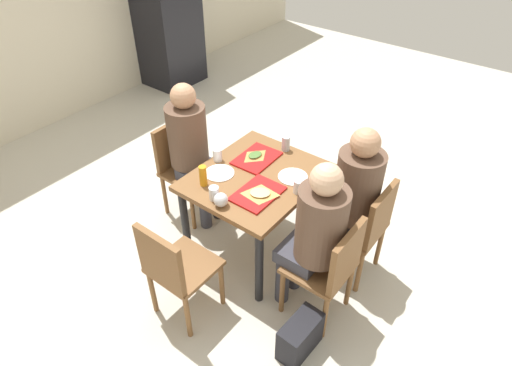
{
  "coord_description": "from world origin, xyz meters",
  "views": [
    {
      "loc": [
        -2.09,
        -1.61,
        2.69
      ],
      "look_at": [
        0.0,
        0.0,
        0.65
      ],
      "focal_mm": 31.25,
      "sensor_mm": 36.0,
      "label": 1
    }
  ],
  "objects_px": {
    "main_table": "(256,186)",
    "person_in_brown_jacket": "(352,191)",
    "pizza_slice_a": "(260,193)",
    "pizza_slice_b": "(255,155)",
    "chair_left_end": "(174,267)",
    "soda_can": "(286,143)",
    "tray_red_near": "(258,194)",
    "person_in_red": "(315,230)",
    "person_far_side": "(191,144)",
    "handbag": "(300,336)",
    "chair_near_right": "(365,225)",
    "foil_bundle": "(221,200)",
    "condiment_bottle": "(203,176)",
    "chair_near_left": "(331,266)",
    "paper_plate_center": "(220,173)",
    "drink_fridge": "(167,11)",
    "plastic_cup_a": "(218,155)",
    "plastic_cup_c": "(214,193)",
    "tray_red_far": "(257,158)",
    "chair_far_side": "(182,163)",
    "paper_plate_near_edge": "(293,177)",
    "plastic_cup_b": "(298,186)"
  },
  "relations": [
    {
      "from": "pizza_slice_a",
      "to": "drink_fridge",
      "type": "height_order",
      "value": "drink_fridge"
    },
    {
      "from": "person_in_brown_jacket",
      "to": "tray_red_near",
      "type": "bearing_deg",
      "value": 128.91
    },
    {
      "from": "chair_near_left",
      "to": "drink_fridge",
      "type": "relative_size",
      "value": 0.44
    },
    {
      "from": "main_table",
      "to": "person_in_brown_jacket",
      "type": "bearing_deg",
      "value": -69.69
    },
    {
      "from": "chair_near_left",
      "to": "person_in_brown_jacket",
      "type": "height_order",
      "value": "person_in_brown_jacket"
    },
    {
      "from": "condiment_bottle",
      "to": "chair_near_left",
      "type": "bearing_deg",
      "value": -85.93
    },
    {
      "from": "person_in_red",
      "to": "handbag",
      "type": "bearing_deg",
      "value": -155.98
    },
    {
      "from": "plastic_cup_c",
      "to": "foil_bundle",
      "type": "relative_size",
      "value": 1.0
    },
    {
      "from": "tray_red_far",
      "to": "handbag",
      "type": "distance_m",
      "value": 1.35
    },
    {
      "from": "person_in_red",
      "to": "plastic_cup_b",
      "type": "distance_m",
      "value": 0.41
    },
    {
      "from": "chair_far_side",
      "to": "pizza_slice_b",
      "type": "relative_size",
      "value": 4.55
    },
    {
      "from": "person_in_brown_jacket",
      "to": "condiment_bottle",
      "type": "distance_m",
      "value": 1.06
    },
    {
      "from": "chair_near_left",
      "to": "drink_fridge",
      "type": "distance_m",
      "value": 4.23
    },
    {
      "from": "main_table",
      "to": "pizza_slice_b",
      "type": "distance_m",
      "value": 0.26
    },
    {
      "from": "paper_plate_center",
      "to": "handbag",
      "type": "height_order",
      "value": "paper_plate_center"
    },
    {
      "from": "pizza_slice_b",
      "to": "chair_left_end",
      "type": "bearing_deg",
      "value": -172.17
    },
    {
      "from": "tray_red_near",
      "to": "person_in_brown_jacket",
      "type": "bearing_deg",
      "value": -51.09
    },
    {
      "from": "chair_left_end",
      "to": "plastic_cup_a",
      "type": "relative_size",
      "value": 8.42
    },
    {
      "from": "paper_plate_center",
      "to": "pizza_slice_b",
      "type": "relative_size",
      "value": 1.19
    },
    {
      "from": "pizza_slice_a",
      "to": "soda_can",
      "type": "height_order",
      "value": "soda_can"
    },
    {
      "from": "person_in_brown_jacket",
      "to": "pizza_slice_a",
      "type": "bearing_deg",
      "value": 130.56
    },
    {
      "from": "chair_near_left",
      "to": "paper_plate_near_edge",
      "type": "xyz_separation_m",
      "value": [
        0.39,
        0.57,
        0.23
      ]
    },
    {
      "from": "tray_red_far",
      "to": "person_far_side",
      "type": "bearing_deg",
      "value": 107.72
    },
    {
      "from": "pizza_slice_b",
      "to": "plastic_cup_c",
      "type": "height_order",
      "value": "plastic_cup_c"
    },
    {
      "from": "foil_bundle",
      "to": "plastic_cup_a",
      "type": "bearing_deg",
      "value": 43.8
    },
    {
      "from": "main_table",
      "to": "pizza_slice_a",
      "type": "relative_size",
      "value": 3.81
    },
    {
      "from": "person_in_red",
      "to": "person_far_side",
      "type": "distance_m",
      "value": 1.34
    },
    {
      "from": "chair_left_end",
      "to": "person_far_side",
      "type": "xyz_separation_m",
      "value": [
        0.87,
        0.66,
        0.25
      ]
    },
    {
      "from": "main_table",
      "to": "tray_red_near",
      "type": "height_order",
      "value": "tray_red_near"
    },
    {
      "from": "person_far_side",
      "to": "paper_plate_near_edge",
      "type": "height_order",
      "value": "person_far_side"
    },
    {
      "from": "chair_near_left",
      "to": "person_in_red",
      "type": "relative_size",
      "value": 0.67
    },
    {
      "from": "chair_far_side",
      "to": "paper_plate_center",
      "type": "relative_size",
      "value": 3.83
    },
    {
      "from": "tray_red_near",
      "to": "drink_fridge",
      "type": "relative_size",
      "value": 0.19
    },
    {
      "from": "chair_near_right",
      "to": "handbag",
      "type": "distance_m",
      "value": 0.91
    },
    {
      "from": "pizza_slice_a",
      "to": "chair_near_left",
      "type": "bearing_deg",
      "value": -96.26
    },
    {
      "from": "main_table",
      "to": "person_in_brown_jacket",
      "type": "height_order",
      "value": "person_in_brown_jacket"
    },
    {
      "from": "tray_red_far",
      "to": "soda_can",
      "type": "relative_size",
      "value": 2.95
    },
    {
      "from": "handbag",
      "to": "chair_left_end",
      "type": "bearing_deg",
      "value": 108.84
    },
    {
      "from": "person_far_side",
      "to": "pizza_slice_a",
      "type": "bearing_deg",
      "value": -101.91
    },
    {
      "from": "plastic_cup_c",
      "to": "foil_bundle",
      "type": "distance_m",
      "value": 0.09
    },
    {
      "from": "person_in_red",
      "to": "paper_plate_near_edge",
      "type": "distance_m",
      "value": 0.58
    },
    {
      "from": "chair_far_side",
      "to": "plastic_cup_a",
      "type": "bearing_deg",
      "value": -93.13
    },
    {
      "from": "plastic_cup_c",
      "to": "tray_red_far",
      "type": "bearing_deg",
      "value": 6.34
    },
    {
      "from": "chair_left_end",
      "to": "soda_can",
      "type": "distance_m",
      "value": 1.32
    },
    {
      "from": "chair_near_right",
      "to": "foil_bundle",
      "type": "height_order",
      "value": "chair_near_right"
    },
    {
      "from": "person_in_brown_jacket",
      "to": "pizza_slice_a",
      "type": "relative_size",
      "value": 4.87
    },
    {
      "from": "person_in_red",
      "to": "plastic_cup_b",
      "type": "bearing_deg",
      "value": 48.73
    },
    {
      "from": "tray_red_far",
      "to": "paper_plate_center",
      "type": "xyz_separation_m",
      "value": [
        -0.32,
        0.1,
        -0.0
      ]
    },
    {
      "from": "main_table",
      "to": "pizza_slice_a",
      "type": "distance_m",
      "value": 0.28
    },
    {
      "from": "person_in_red",
      "to": "soda_can",
      "type": "bearing_deg",
      "value": 45.92
    }
  ]
}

